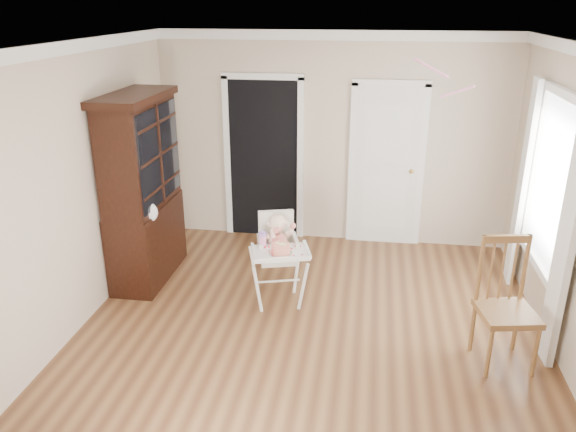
# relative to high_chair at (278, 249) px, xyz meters

# --- Properties ---
(floor) EXTENTS (5.00, 5.00, 0.00)m
(floor) POSITION_rel_high_chair_xyz_m (0.40, -0.66, -0.62)
(floor) COLOR #53321C
(floor) RESTS_ON ground
(ceiling) EXTENTS (5.00, 5.00, 0.00)m
(ceiling) POSITION_rel_high_chair_xyz_m (0.40, -0.66, 2.08)
(ceiling) COLOR white
(ceiling) RESTS_ON wall_back
(wall_back) EXTENTS (4.50, 0.00, 4.50)m
(wall_back) POSITION_rel_high_chair_xyz_m (0.40, 1.84, 0.73)
(wall_back) COLOR #C4B199
(wall_back) RESTS_ON floor
(wall_left) EXTENTS (0.00, 5.00, 5.00)m
(wall_left) POSITION_rel_high_chair_xyz_m (-1.85, -0.66, 0.73)
(wall_left) COLOR #C4B199
(wall_left) RESTS_ON floor
(crown_molding) EXTENTS (4.50, 5.00, 0.12)m
(crown_molding) POSITION_rel_high_chair_xyz_m (0.40, -0.66, 2.02)
(crown_molding) COLOR white
(crown_molding) RESTS_ON ceiling
(doorway) EXTENTS (1.06, 0.05, 2.22)m
(doorway) POSITION_rel_high_chair_xyz_m (-0.50, 1.83, 0.49)
(doorway) COLOR black
(doorway) RESTS_ON wall_back
(closet_door) EXTENTS (0.96, 0.09, 2.13)m
(closet_door) POSITION_rel_high_chair_xyz_m (1.10, 1.82, 0.40)
(closet_door) COLOR white
(closet_door) RESTS_ON wall_back
(window_right) EXTENTS (0.13, 1.84, 2.30)m
(window_right) POSITION_rel_high_chair_xyz_m (2.58, 0.14, 0.67)
(window_right) COLOR white
(window_right) RESTS_ON wall_right
(high_chair) EXTENTS (0.74, 0.84, 1.01)m
(high_chair) POSITION_rel_high_chair_xyz_m (0.00, 0.00, 0.00)
(high_chair) COLOR white
(high_chair) RESTS_ON floor
(baby) EXTENTS (0.32, 0.24, 0.44)m
(baby) POSITION_rel_high_chair_xyz_m (-0.01, 0.02, 0.14)
(baby) COLOR beige
(baby) RESTS_ON high_chair
(cake) EXTENTS (0.23, 0.23, 0.11)m
(cake) POSITION_rel_high_chair_xyz_m (0.07, -0.27, 0.13)
(cake) COLOR silver
(cake) RESTS_ON high_chair
(sippy_cup) EXTENTS (0.08, 0.08, 0.20)m
(sippy_cup) POSITION_rel_high_chair_xyz_m (-0.14, -0.13, 0.16)
(sippy_cup) COLOR pink
(sippy_cup) RESTS_ON high_chair
(china_cabinet) EXTENTS (0.56, 1.26, 2.12)m
(china_cabinet) POSITION_rel_high_chair_xyz_m (-1.59, 0.39, 0.44)
(china_cabinet) COLOR black
(china_cabinet) RESTS_ON floor
(dining_chair) EXTENTS (0.55, 0.55, 1.15)m
(dining_chair) POSITION_rel_high_chair_xyz_m (2.13, -0.73, -0.09)
(dining_chair) COLOR brown
(dining_chair) RESTS_ON floor
(streamer) EXTENTS (0.33, 0.40, 0.15)m
(streamer) POSITION_rel_high_chair_xyz_m (1.44, 0.68, 1.78)
(streamer) COLOR pink
(streamer) RESTS_ON ceiling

